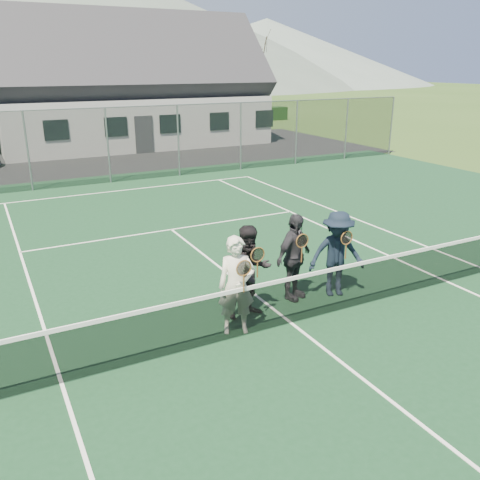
{
  "coord_description": "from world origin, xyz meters",
  "views": [
    {
      "loc": [
        -4.74,
        -7.03,
        4.58
      ],
      "look_at": [
        -0.29,
        1.5,
        1.25
      ],
      "focal_mm": 38.0,
      "sensor_mm": 36.0,
      "label": 1
    }
  ],
  "objects": [
    {
      "name": "hedge_row",
      "position": [
        0.0,
        32.0,
        0.55
      ],
      "size": [
        40.0,
        1.2,
        1.1
      ],
      "primitive_type": "cube",
      "color": "black",
      "rests_on": "ground"
    },
    {
      "name": "ground",
      "position": [
        0.0,
        20.0,
        0.0
      ],
      "size": [
        220.0,
        220.0,
        0.0
      ],
      "primitive_type": "plane",
      "color": "#304D1B",
      "rests_on": "ground"
    },
    {
      "name": "court_markings",
      "position": [
        0.0,
        0.0,
        0.02
      ],
      "size": [
        11.03,
        23.83,
        0.01
      ],
      "color": "white",
      "rests_on": "court_surface"
    },
    {
      "name": "clubhouse",
      "position": [
        4.0,
        24.0,
        3.99
      ],
      "size": [
        15.6,
        8.2,
        7.7
      ],
      "color": "silver",
      "rests_on": "ground"
    },
    {
      "name": "player_a",
      "position": [
        -1.04,
        0.2,
        0.92
      ],
      "size": [
        0.76,
        0.63,
        1.8
      ],
      "color": "silver",
      "rests_on": "court_surface"
    },
    {
      "name": "tennis_net",
      "position": [
        0.0,
        0.0,
        0.54
      ],
      "size": [
        11.68,
        0.08,
        1.1
      ],
      "color": "slate",
      "rests_on": "ground"
    },
    {
      "name": "player_d",
      "position": [
        1.5,
        0.65,
        0.92
      ],
      "size": [
        1.32,
        1.02,
        1.8
      ],
      "color": "black",
      "rests_on": "court_surface"
    },
    {
      "name": "hill_east",
      "position": [
        55.0,
        95.0,
        7.0
      ],
      "size": [
        90.0,
        90.0,
        14.0
      ],
      "primitive_type": "cone",
      "color": "slate",
      "rests_on": "ground"
    },
    {
      "name": "court_surface",
      "position": [
        0.0,
        0.0,
        0.01
      ],
      "size": [
        30.0,
        30.0,
        0.02
      ],
      "primitive_type": "cube",
      "color": "#14381E",
      "rests_on": "ground"
    },
    {
      "name": "player_c",
      "position": [
        0.62,
        0.91,
        0.92
      ],
      "size": [
        1.14,
        0.8,
        1.8
      ],
      "color": "#28272D",
      "rests_on": "court_surface"
    },
    {
      "name": "perimeter_fence",
      "position": [
        0.0,
        13.5,
        1.52
      ],
      "size": [
        30.07,
        0.07,
        3.02
      ],
      "color": "slate",
      "rests_on": "ground"
    },
    {
      "name": "tree_d",
      "position": [
        12.0,
        33.0,
        5.79
      ],
      "size": [
        3.2,
        3.2,
        7.77
      ],
      "color": "#361E13",
      "rests_on": "ground"
    },
    {
      "name": "tree_c",
      "position": [
        2.0,
        33.0,
        5.79
      ],
      "size": [
        3.2,
        3.2,
        7.77
      ],
      "color": "#392815",
      "rests_on": "ground"
    },
    {
      "name": "tree_e",
      "position": [
        18.0,
        33.0,
        5.79
      ],
      "size": [
        3.2,
        3.2,
        7.77
      ],
      "color": "#392114",
      "rests_on": "ground"
    },
    {
      "name": "player_b",
      "position": [
        -0.52,
        0.65,
        0.92
      ],
      "size": [
        0.9,
        0.72,
        1.8
      ],
      "color": "black",
      "rests_on": "court_surface"
    },
    {
      "name": "hill_centre",
      "position": [
        20.0,
        95.0,
        11.0
      ],
      "size": [
        120.0,
        120.0,
        22.0
      ],
      "primitive_type": "cone",
      "color": "#506156",
      "rests_on": "ground"
    }
  ]
}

